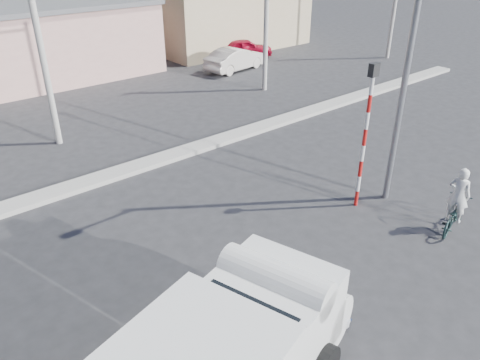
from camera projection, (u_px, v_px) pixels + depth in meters
ground_plane at (323, 272)px, 11.53m from camera, size 120.00×120.00×0.00m
median at (155, 161)px, 16.91m from camera, size 40.00×0.80×0.16m
bicycle at (453, 215)px, 12.98m from camera, size 1.80×0.97×0.90m
cyclist at (456, 204)px, 12.81m from camera, size 0.51×0.66×1.62m
car_cream at (236, 59)px, 27.89m from camera, size 4.25×2.00×1.34m
car_red at (245, 48)px, 30.74m from camera, size 3.81×2.69×1.21m
traffic_pole at (366, 126)px, 13.13m from camera, size 0.28×0.18×4.36m
streetlight at (409, 37)px, 12.34m from camera, size 2.34×0.22×9.00m
building_row at (40, 38)px, 26.05m from camera, size 37.80×7.30×4.44m
utility_poles at (165, 22)px, 19.58m from camera, size 35.40×0.24×8.00m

